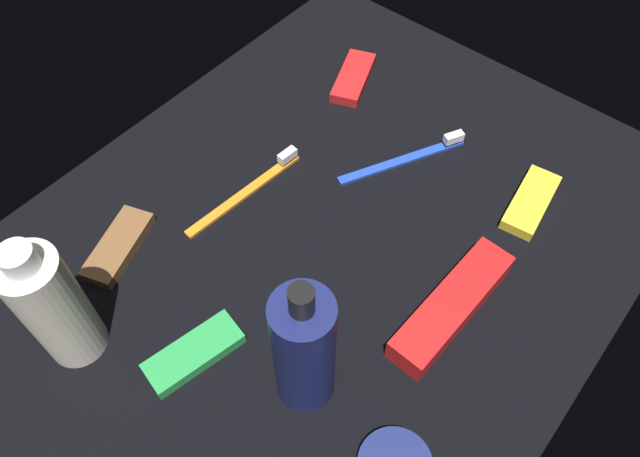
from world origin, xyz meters
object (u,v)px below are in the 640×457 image
bodywash_bottle (53,306)px  toothpaste_box_red (452,306)px  snack_bar_green (194,353)px  snack_bar_brown (118,246)px  toothbrush_orange (251,187)px  toothbrush_blue (410,156)px  snack_bar_red (353,78)px  lotion_bottle (304,350)px  snack_bar_yellow (531,202)px

bodywash_bottle → toothpaste_box_red: 40.60cm
snack_bar_green → snack_bar_brown: 16.95cm
toothbrush_orange → toothpaste_box_red: toothpaste_box_red is taller
toothbrush_blue → snack_bar_red: 16.57cm
bodywash_bottle → toothpaste_box_red: bearing=134.8°
snack_bar_red → snack_bar_green: 46.23cm
toothpaste_box_red → toothbrush_orange: bearing=-85.3°
bodywash_bottle → toothbrush_orange: bodywash_bottle is taller
snack_bar_red → toothpaste_box_red: bearing=32.0°
lotion_bottle → bodywash_bottle: bearing=-61.3°
toothbrush_blue → snack_bar_brown: toothbrush_blue is taller
toothpaste_box_red → snack_bar_green: (21.49, -17.80, -0.85)cm
snack_bar_red → snack_bar_green: bearing=-5.0°
bodywash_bottle → toothpaste_box_red: size_ratio=1.00×
toothbrush_orange → toothbrush_blue: bearing=143.9°
snack_bar_red → snack_bar_yellow: (3.83, 30.77, 0.00)cm
bodywash_bottle → toothbrush_orange: bearing=-179.4°
toothbrush_blue → snack_bar_yellow: toothbrush_blue is taller
bodywash_bottle → snack_bar_green: bearing=122.4°
lotion_bottle → toothbrush_orange: bearing=-124.3°
toothbrush_blue → snack_bar_green: bearing=-2.3°
toothpaste_box_red → lotion_bottle: bearing=-20.6°
bodywash_bottle → snack_bar_yellow: (-47.16, 27.95, -7.29)cm
toothpaste_box_red → snack_bar_yellow: size_ratio=1.69×
toothpaste_box_red → snack_bar_green: bearing=-37.7°
toothbrush_blue → lotion_bottle: bearing=16.5°
bodywash_bottle → snack_bar_red: bearing=-176.8°
snack_bar_brown → lotion_bottle: bearing=73.1°
snack_bar_red → bodywash_bottle: bearing=-18.8°
lotion_bottle → toothbrush_blue: (-32.02, -9.50, -7.87)cm
toothbrush_blue → snack_bar_yellow: bearing=101.7°
snack_bar_brown → toothpaste_box_red: bearing=97.4°
toothpaste_box_red → snack_bar_red: bearing=-124.1°
toothbrush_blue → snack_bar_green: toothbrush_blue is taller
toothpaste_box_red → toothbrush_blue: bearing=-131.9°
snack_bar_yellow → toothbrush_blue: bearing=-86.3°
lotion_bottle → bodywash_bottle: size_ratio=1.10×
lotion_bottle → toothbrush_orange: (-14.97, -21.94, -7.87)cm
toothbrush_orange → lotion_bottle: bearing=55.7°
bodywash_bottle → snack_bar_green: bodywash_bottle is taller
bodywash_bottle → snack_bar_yellow: 55.30cm
snack_bar_red → snack_bar_yellow: bearing=60.9°
snack_bar_yellow → snack_bar_green: size_ratio=1.00×
snack_bar_red → snack_bar_brown: bearing=-26.3°
snack_bar_green → snack_bar_brown: same height
bodywash_bottle → lotion_bottle: bearing=118.7°
lotion_bottle → snack_bar_brown: lotion_bottle is taller
toothbrush_orange → snack_bar_yellow: (-20.32, 28.24, 0.14)cm
toothpaste_box_red → snack_bar_green: size_ratio=1.69×
snack_bar_yellow → lotion_bottle: bearing=-18.2°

